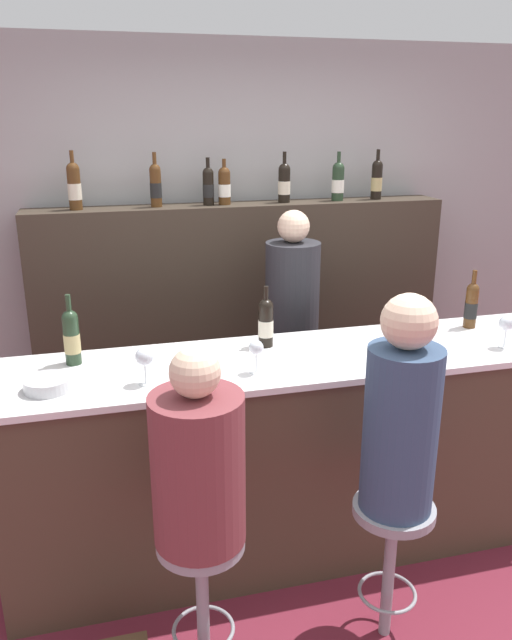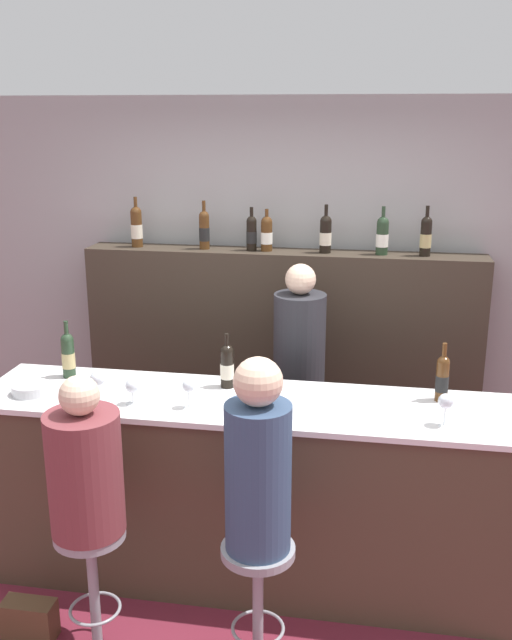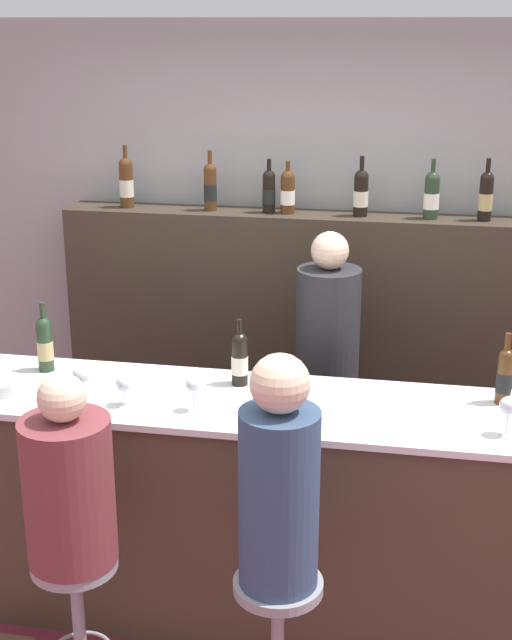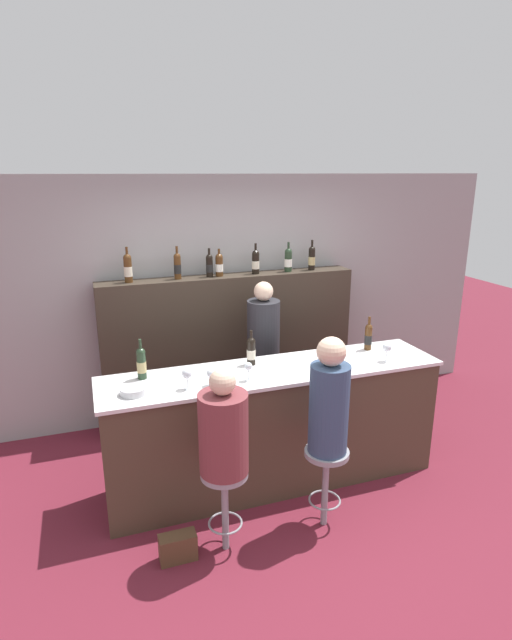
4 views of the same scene
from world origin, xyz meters
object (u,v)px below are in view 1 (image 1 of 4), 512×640
at_px(wine_bottle_counter_2, 471,305).
at_px(wine_glass_2, 256,349).
at_px(wine_bottle_backbar_3, 224,185).
at_px(bar_stool_left, 202,570).
at_px(wine_bottle_backbar_0, 74,186).
at_px(wine_bottle_counter_1, 266,322).
at_px(wine_bottle_backbar_1, 156,185).
at_px(bartender, 291,354).
at_px(wine_bottle_backbar_5, 338,181).
at_px(wine_bottle_backbar_6, 377,179).
at_px(bar_stool_right, 392,536).
at_px(metal_bowl, 48,384).
at_px(guest_seated_right, 401,416).
at_px(wine_glass_0, 144,358).
at_px(guest_seated_left, 198,462).
at_px(wine_bottle_backbar_4, 284,182).
at_px(wine_glass_1, 189,359).
at_px(wine_bottle_backbar_2, 208,186).
at_px(wine_bottle_counter_0, 72,336).
at_px(wine_glass_3, 507,324).

bearing_deg(wine_bottle_counter_2, wine_glass_2, -166.00).
xyz_separation_m(wine_bottle_backbar_3, bar_stool_left, (-0.52, -1.95, -1.22)).
bearing_deg(wine_bottle_backbar_0, wine_bottle_counter_1, -52.34).
distance_m(wine_bottle_backbar_1, bartender, 1.32).
xyz_separation_m(wine_bottle_backbar_1, wine_bottle_backbar_5, (1.19, 0.00, -0.01)).
distance_m(wine_bottle_backbar_6, bartender, 1.34).
distance_m(wine_glass_2, bar_stool_right, 0.95).
height_order(wine_bottle_backbar_3, wine_glass_2, wine_bottle_backbar_3).
height_order(wine_bottle_backbar_0, metal_bowl, wine_bottle_backbar_0).
relative_size(wine_bottle_backbar_5, bartender, 0.19).
xyz_separation_m(metal_bowl, guest_seated_right, (1.32, -0.56, -0.04)).
bearing_deg(wine_glass_0, wine_bottle_backbar_6, 40.44).
xyz_separation_m(wine_bottle_backbar_6, guest_seated_left, (-1.55, -1.95, -0.77)).
height_order(wine_bottle_backbar_3, wine_bottle_backbar_5, wine_bottle_backbar_5).
distance_m(wine_bottle_backbar_5, guest_seated_right, 2.12).
height_order(guest_seated_left, guest_seated_right, guest_seated_right).
xyz_separation_m(wine_bottle_backbar_4, wine_glass_1, (-0.85, -1.44, -0.57)).
xyz_separation_m(wine_bottle_backbar_1, wine_bottle_backbar_2, (0.32, -0.00, -0.01)).
relative_size(wine_bottle_backbar_5, wine_bottle_backbar_6, 0.97).
relative_size(wine_bottle_backbar_2, wine_bottle_backbar_4, 0.91).
xyz_separation_m(wine_bottle_counter_0, wine_bottle_backbar_3, (0.95, 1.12, 0.53)).
distance_m(wine_bottle_counter_0, wine_bottle_counter_1, 0.91).
bearing_deg(guest_seated_right, bar_stool_left, 180.00).
relative_size(bar_stool_right, guest_seated_right, 0.72).
bearing_deg(wine_bottle_backbar_5, bar_stool_left, -123.21).
height_order(wine_bottle_backbar_4, wine_glass_2, wine_bottle_backbar_4).
height_order(metal_bowl, bar_stool_right, metal_bowl).
relative_size(wine_bottle_counter_2, guest_seated_left, 0.41).
bearing_deg(bartender, wine_bottle_backbar_2, 126.49).
height_order(wine_bottle_backbar_4, wine_glass_0, wine_bottle_backbar_4).
height_order(wine_bottle_counter_2, wine_glass_1, wine_bottle_counter_2).
bearing_deg(bartender, wine_bottle_counter_0, -154.30).
bearing_deg(bar_stool_right, wine_bottle_backbar_6, 68.62).
bearing_deg(wine_glass_2, wine_bottle_backbar_6, 50.02).
xyz_separation_m(wine_bottle_backbar_2, guest_seated_left, (-0.41, -1.95, -0.76)).
bearing_deg(bartender, guest_seated_right, -90.67).
height_order(wine_glass_1, guest_seated_right, guest_seated_right).
relative_size(bar_stool_left, bartender, 0.39).
bearing_deg(wine_bottle_backbar_2, wine_bottle_counter_1, -86.73).
bearing_deg(guest_seated_left, wine_bottle_counter_1, 59.99).
bearing_deg(wine_glass_2, wine_bottle_backbar_3, 83.31).
relative_size(wine_bottle_counter_0, wine_bottle_counter_1, 1.08).
distance_m(wine_bottle_backbar_2, wine_glass_3, 1.94).
bearing_deg(wine_bottle_counter_0, guest_seated_left, -62.62).
distance_m(wine_bottle_backbar_3, wine_glass_3, 1.88).
xyz_separation_m(wine_glass_2, bar_stool_left, (-0.35, -0.52, -0.67)).
distance_m(wine_bottle_counter_0, wine_bottle_backbar_6, 2.34).
relative_size(wine_bottle_backbar_6, bar_stool_left, 0.50).
bearing_deg(bar_stool_left, wine_bottle_backbar_2, 77.99).
bearing_deg(metal_bowl, wine_glass_2, -2.67).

